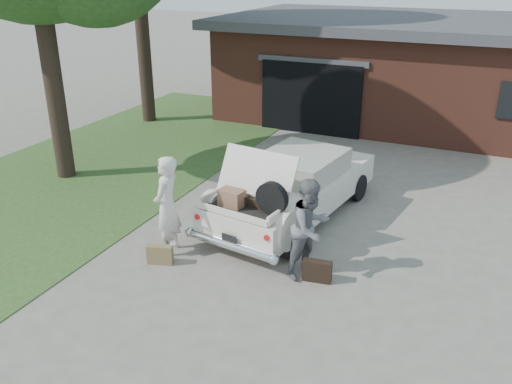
% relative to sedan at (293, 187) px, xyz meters
% --- Properties ---
extents(ground, '(90.00, 90.00, 0.00)m').
position_rel_sedan_xyz_m(ground, '(-0.19, -2.04, -0.69)').
color(ground, gray).
rests_on(ground, ground).
extents(grass_strip, '(6.00, 16.00, 0.02)m').
position_rel_sedan_xyz_m(grass_strip, '(-5.69, 0.96, -0.68)').
color(grass_strip, '#2D4C1E').
rests_on(grass_strip, ground).
extents(house, '(12.80, 7.80, 3.30)m').
position_rel_sedan_xyz_m(house, '(0.79, 9.43, 0.98)').
color(house, brown).
rests_on(house, ground).
extents(sedan, '(2.47, 4.91, 1.85)m').
position_rel_sedan_xyz_m(sedan, '(0.00, 0.00, 0.00)').
color(sedan, white).
rests_on(sedan, ground).
extents(woman_left, '(0.56, 0.76, 1.89)m').
position_rel_sedan_xyz_m(woman_left, '(-1.55, -2.37, 0.26)').
color(woman_left, silver).
rests_on(woman_left, ground).
extents(woman_right, '(0.95, 1.05, 1.76)m').
position_rel_sedan_xyz_m(woman_right, '(1.07, -2.00, 0.19)').
color(woman_right, slate).
rests_on(woman_right, ground).
extents(suitcase_left, '(0.49, 0.28, 0.36)m').
position_rel_sedan_xyz_m(suitcase_left, '(-1.47, -2.80, -0.51)').
color(suitcase_left, olive).
rests_on(suitcase_left, ground).
extents(suitcase_right, '(0.51, 0.23, 0.38)m').
position_rel_sedan_xyz_m(suitcase_right, '(1.28, -2.18, -0.50)').
color(suitcase_right, black).
rests_on(suitcase_right, ground).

